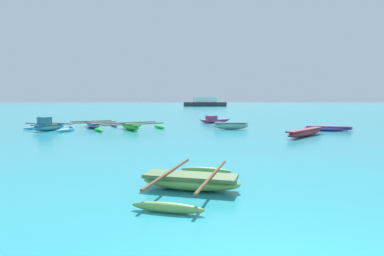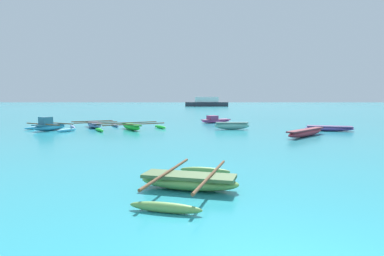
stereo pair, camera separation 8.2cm
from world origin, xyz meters
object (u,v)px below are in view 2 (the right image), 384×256
at_px(moored_boat_7, 305,132).
at_px(moored_boat_6, 48,126).
at_px(moored_boat_5, 231,125).
at_px(distant_ferry, 206,103).
at_px(moored_boat_1, 188,181).
at_px(moored_boat_2, 215,120).
at_px(moored_boat_3, 93,125).
at_px(moored_boat_4, 329,128).
at_px(moored_boat_0, 130,127).

bearing_deg(moored_boat_7, moored_boat_6, 120.59).
bearing_deg(moored_boat_5, distant_ferry, 89.42).
xyz_separation_m(moored_boat_1, moored_boat_2, (2.00, 20.43, 0.02)).
bearing_deg(moored_boat_1, moored_boat_6, 138.32).
relative_size(moored_boat_3, moored_boat_6, 1.02).
height_order(moored_boat_4, moored_boat_7, moored_boat_7).
xyz_separation_m(moored_boat_6, distant_ferry, (12.36, 52.87, 0.53)).
xyz_separation_m(moored_boat_3, moored_boat_6, (-2.26, -2.23, 0.10)).
bearing_deg(moored_boat_1, moored_boat_5, 94.70).
height_order(moored_boat_5, moored_boat_7, moored_boat_5).
bearing_deg(moored_boat_6, distant_ferry, 18.04).
xyz_separation_m(moored_boat_3, moored_boat_4, (15.66, -2.45, -0.02)).
xyz_separation_m(moored_boat_1, moored_boat_7, (6.31, 10.73, 0.03)).
distance_m(moored_boat_1, moored_boat_3, 17.56).
height_order(moored_boat_0, moored_boat_3, moored_boat_0).
distance_m(moored_boat_1, moored_boat_6, 16.65).
xyz_separation_m(moored_boat_0, moored_boat_7, (10.24, -3.72, 0.01)).
distance_m(moored_boat_0, moored_boat_4, 12.76).
relative_size(moored_boat_0, moored_boat_3, 1.25).
xyz_separation_m(moored_boat_0, moored_boat_5, (6.64, 0.19, 0.06)).
distance_m(moored_boat_2, moored_boat_6, 12.86).
xyz_separation_m(moored_boat_2, distant_ferry, (1.25, 46.38, 0.62)).
relative_size(moored_boat_0, moored_boat_7, 1.41).
bearing_deg(moored_boat_4, moored_boat_0, -167.22).
distance_m(moored_boat_6, moored_boat_7, 15.75).
bearing_deg(moored_boat_5, moored_boat_3, 170.88).
bearing_deg(moored_boat_4, moored_boat_3, -172.86).
bearing_deg(moored_boat_0, moored_boat_1, -14.59).
bearing_deg(moored_boat_3, moored_boat_1, -3.14).
relative_size(moored_boat_3, moored_boat_4, 1.24).
height_order(moored_boat_6, distant_ferry, distant_ferry).
distance_m(moored_boat_0, moored_boat_5, 6.64).
height_order(moored_boat_4, moored_boat_5, moored_boat_5).
bearing_deg(moored_boat_2, moored_boat_3, 177.20).
height_order(moored_boat_3, moored_boat_6, moored_boat_6).
height_order(moored_boat_2, moored_boat_3, moored_boat_2).
relative_size(moored_boat_1, moored_boat_3, 1.01).
distance_m(moored_boat_0, moored_boat_2, 8.42).
relative_size(moored_boat_0, moored_boat_4, 1.55).
xyz_separation_m(moored_boat_2, moored_boat_4, (6.81, -6.70, -0.03)).
bearing_deg(moored_boat_3, moored_boat_7, 41.44).
height_order(moored_boat_4, moored_boat_6, moored_boat_6).
bearing_deg(moored_boat_1, moored_boat_3, 128.12).
distance_m(moored_boat_7, distant_ferry, 56.17).
bearing_deg(moored_boat_6, moored_boat_3, -14.19).
bearing_deg(distant_ferry, moored_boat_1, -92.79).
height_order(moored_boat_1, moored_boat_3, moored_boat_3).
distance_m(moored_boat_6, distant_ferry, 54.30).
xyz_separation_m(moored_boat_0, moored_boat_3, (-2.92, 1.72, -0.01)).
relative_size(moored_boat_6, moored_boat_7, 1.11).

